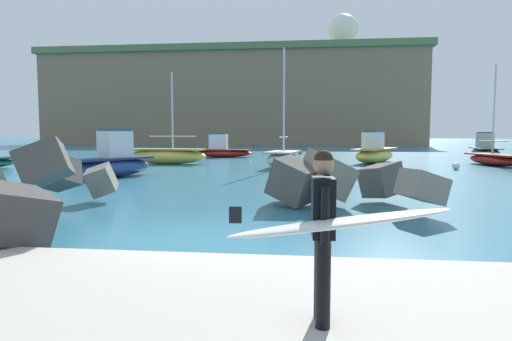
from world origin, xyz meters
TOP-DOWN VIEW (x-y plane):
  - ground_plane at (0.00, 0.00)m, footprint 400.00×400.00m
  - walkway_path at (0.00, -4.00)m, footprint 48.00×4.40m
  - breakwater_jetty at (-2.56, 2.45)m, footprint 31.81×8.25m
  - surfer_with_board at (2.51, -4.38)m, footprint 2.11×1.19m
  - boat_near_left at (19.01, 35.10)m, footprint 3.09×5.84m
  - boat_near_centre at (15.12, 23.07)m, footprint 2.85×5.56m
  - boat_mid_centre at (-7.68, 21.94)m, footprint 5.99×2.12m
  - boat_mid_right at (0.77, 19.13)m, footprint 2.47×4.34m
  - boat_far_left at (-5.53, 31.32)m, footprint 5.46×1.77m
  - boat_far_centre at (7.27, 24.67)m, footprint 4.48×6.47m
  - boat_far_right at (-7.39, 12.17)m, footprint 3.68×5.15m
  - mooring_buoy_inner at (1.57, 37.45)m, footprint 0.44×0.44m
  - mooring_buoy_middle at (11.21, 18.92)m, footprint 0.44×0.44m
  - headland_bluff at (-12.50, 92.05)m, footprint 72.62×45.65m
  - radar_dome at (9.78, 90.64)m, footprint 6.52×6.52m
  - station_building_west at (-36.90, 101.87)m, footprint 6.99×7.91m
  - station_building_central at (-28.96, 100.31)m, footprint 6.59×7.15m

SIDE VIEW (x-z plane):
  - ground_plane at x=0.00m, z-range 0.00..0.00m
  - walkway_path at x=0.00m, z-range 0.00..0.24m
  - mooring_buoy_inner at x=1.57m, z-range 0.00..0.44m
  - mooring_buoy_middle at x=11.21m, z-range 0.00..0.44m
  - boat_near_centre at x=15.12m, z-range -2.99..3.91m
  - boat_mid_right at x=0.77m, z-range -3.16..4.37m
  - boat_mid_centre at x=-7.68m, z-range -2.63..3.85m
  - boat_far_left at x=-5.53m, z-range -0.45..1.77m
  - boat_near_left at x=19.01m, z-range -0.46..1.87m
  - boat_far_right at x=-7.39m, z-range -0.46..1.96m
  - boat_far_centre at x=7.27m, z-range -0.43..1.96m
  - breakwater_jetty at x=-2.56m, z-range -0.36..2.28m
  - surfer_with_board at x=2.51m, z-range 0.39..2.16m
  - headland_bluff at x=-12.50m, z-range 0.02..18.26m
  - station_building_central at x=-28.96m, z-range 18.25..22.40m
  - station_building_west at x=-36.90m, z-range 18.25..23.20m
  - radar_dome at x=9.78m, z-range 18.75..28.54m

